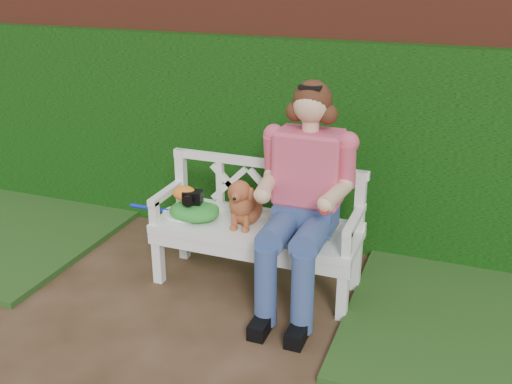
% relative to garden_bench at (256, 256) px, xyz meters
% --- Properties ---
extents(ground, '(60.00, 60.00, 0.00)m').
position_rel_garden_bench_xyz_m(ground, '(-0.38, -0.82, -0.24)').
color(ground, '#322112').
extents(brick_wall, '(10.00, 0.30, 2.20)m').
position_rel_garden_bench_xyz_m(brick_wall, '(-0.38, 1.08, 0.86)').
color(brick_wall, maroon).
rests_on(brick_wall, ground).
extents(ivy_hedge, '(10.00, 0.18, 1.70)m').
position_rel_garden_bench_xyz_m(ivy_hedge, '(-0.38, 0.86, 0.61)').
color(ivy_hedge, '#1A6512').
rests_on(ivy_hedge, ground).
extents(garden_bench, '(1.62, 0.70, 0.48)m').
position_rel_garden_bench_xyz_m(garden_bench, '(0.00, 0.00, 0.00)').
color(garden_bench, white).
rests_on(garden_bench, ground).
extents(seated_woman, '(0.82, 1.00, 1.61)m').
position_rel_garden_bench_xyz_m(seated_woman, '(0.37, -0.02, 0.56)').
color(seated_woman, '#FF5663').
rests_on(seated_woman, ground).
extents(dog, '(0.26, 0.35, 0.38)m').
position_rel_garden_bench_xyz_m(dog, '(-0.09, 0.01, 0.43)').
color(dog, brown).
rests_on(dog, garden_bench).
extents(tennis_racket, '(0.74, 0.52, 0.03)m').
position_rel_garden_bench_xyz_m(tennis_racket, '(-0.59, -0.01, 0.26)').
color(tennis_racket, silver).
rests_on(tennis_racket, garden_bench).
extents(green_bag, '(0.47, 0.42, 0.13)m').
position_rel_garden_bench_xyz_m(green_bag, '(-0.47, -0.03, 0.31)').
color(green_bag, '#2D753A').
rests_on(green_bag, garden_bench).
extents(camera_item, '(0.15, 0.13, 0.09)m').
position_rel_garden_bench_xyz_m(camera_item, '(-0.48, -0.04, 0.42)').
color(camera_item, black).
rests_on(camera_item, green_bag).
extents(baseball_glove, '(0.21, 0.17, 0.12)m').
position_rel_garden_bench_xyz_m(baseball_glove, '(-0.55, -0.02, 0.43)').
color(baseball_glove, orange).
rests_on(baseball_glove, green_bag).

